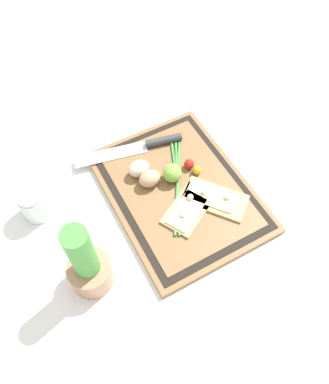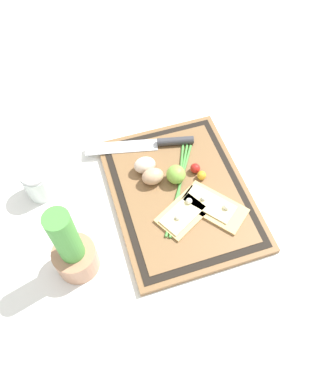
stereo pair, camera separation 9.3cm
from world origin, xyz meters
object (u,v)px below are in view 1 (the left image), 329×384
object	(u,v)px
egg_pink	(139,169)
cherry_tomato_red	(189,164)
cherry_tomato_yellow	(197,170)
sauce_jar	(35,204)
pizza_slice_near	(214,198)
pizza_slice_far	(188,209)
egg_brown	(150,178)
knife	(146,145)
herb_pot	(88,266)
lime	(172,173)

from	to	relation	value
egg_pink	cherry_tomato_red	bearing A→B (deg)	-109.55
cherry_tomato_yellow	sauce_jar	size ratio (longest dim) A/B	0.27
pizza_slice_near	pizza_slice_far	distance (m)	0.07
egg_brown	egg_pink	size ratio (longest dim) A/B	1.00
knife	cherry_tomato_yellow	world-z (taller)	cherry_tomato_yellow
pizza_slice_far	sauce_jar	bearing A→B (deg)	60.51
knife	pizza_slice_far	bearing A→B (deg)	179.66
egg_brown	sauce_jar	world-z (taller)	sauce_jar
pizza_slice_far	sauce_jar	size ratio (longest dim) A/B	1.84
egg_pink	cherry_tomato_yellow	size ratio (longest dim) A/B	2.40
egg_pink	herb_pot	size ratio (longest dim) A/B	0.25
lime	herb_pot	distance (m)	0.32
pizza_slice_far	knife	xyz separation A→B (m)	(0.23, -0.00, 0.00)
cherry_tomato_yellow	sauce_jar	bearing A→B (deg)	76.38
egg_pink	lime	bearing A→B (deg)	-129.05
knife	cherry_tomato_red	bearing A→B (deg)	-149.72
pizza_slice_near	cherry_tomato_red	distance (m)	0.12
cherry_tomato_red	sauce_jar	distance (m)	0.40
pizza_slice_near	lime	size ratio (longest dim) A/B	3.54
egg_brown	cherry_tomato_red	xyz separation A→B (m)	(-0.00, -0.11, -0.01)
cherry_tomato_red	sauce_jar	xyz separation A→B (m)	(0.07, 0.39, 0.01)
pizza_slice_near	knife	world-z (taller)	pizza_slice_near
lime	sauce_jar	size ratio (longest dim) A/B	0.56
egg_pink	cherry_tomato_red	distance (m)	0.13
pizza_slice_far	egg_pink	distance (m)	0.17
knife	egg_brown	bearing A→B (deg)	157.02
pizza_slice_near	sauce_jar	bearing A→B (deg)	64.70
knife	egg_pink	world-z (taller)	egg_pink
cherry_tomato_yellow	sauce_jar	distance (m)	0.41
pizza_slice_far	cherry_tomato_yellow	distance (m)	0.12
sauce_jar	pizza_slice_far	bearing A→B (deg)	-119.49
cherry_tomato_yellow	sauce_jar	world-z (taller)	sauce_jar
pizza_slice_near	knife	xyz separation A→B (m)	(0.23, 0.07, 0.00)
knife	herb_pot	world-z (taller)	herb_pot
egg_pink	cherry_tomato_yellow	xyz separation A→B (m)	(-0.07, -0.13, -0.01)
pizza_slice_near	pizza_slice_far	xyz separation A→B (m)	(0.00, 0.07, 0.00)
cherry_tomato_yellow	herb_pot	distance (m)	0.38
lime	herb_pot	size ratio (longest dim) A/B	0.22
pizza_slice_near	cherry_tomato_yellow	bearing A→B (deg)	-2.08
egg_brown	egg_pink	bearing A→B (deg)	13.17
knife	cherry_tomato_yellow	bearing A→B (deg)	-151.75
pizza_slice_far	herb_pot	bearing A→B (deg)	99.03
lime	egg_brown	bearing A→B (deg)	76.13
cherry_tomato_red	egg_pink	bearing A→B (deg)	70.45
lime	sauce_jar	bearing A→B (deg)	76.23
egg_brown	herb_pot	xyz separation A→B (m)	(-0.16, 0.23, 0.04)
egg_brown	egg_pink	xyz separation A→B (m)	(0.04, 0.01, 0.00)
cherry_tomato_red	sauce_jar	size ratio (longest dim) A/B	0.30
sauce_jar	knife	bearing A→B (deg)	-82.48
knife	egg_brown	size ratio (longest dim) A/B	5.24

